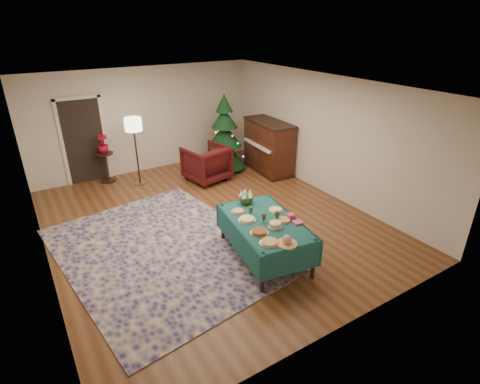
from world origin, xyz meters
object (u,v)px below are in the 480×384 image
buffet_table (265,228)px  piano (268,147)px  potted_plant (103,148)px  armchair (206,162)px  side_table (106,168)px  gift_box (291,216)px  floor_lamp (134,128)px  christmas_tree (225,137)px

buffet_table → piano: piano is taller
potted_plant → armchair: bearing=-29.7°
armchair → side_table: bearing=-40.5°
gift_box → side_table: size_ratio=0.15×
buffet_table → armchair: (0.73, 3.57, -0.08)m
armchair → potted_plant: (-2.18, 1.24, 0.40)m
buffet_table → side_table: size_ratio=2.59×
side_table → floor_lamp: bearing=-42.3°
buffet_table → side_table: 5.03m
side_table → piano: bearing=-21.5°
piano → floor_lamp: bearing=163.7°
floor_lamp → piano: 3.47m
gift_box → armchair: armchair is taller
buffet_table → piano: 4.08m
buffet_table → potted_plant: 5.04m
armchair → buffet_table: bearing=67.7°
buffet_table → side_table: bearing=106.8°
christmas_tree → piano: size_ratio=1.26×
floor_lamp → potted_plant: 1.01m
buffet_table → floor_lamp: 4.39m
buffet_table → christmas_tree: 4.26m
floor_lamp → side_table: floor_lamp is taller
floor_lamp → armchair: bearing=-23.3°
armchair → piano: piano is taller
buffet_table → potted_plant: (-1.45, 4.81, 0.32)m
buffet_table → piano: bearing=53.4°
gift_box → floor_lamp: bearing=105.5°
buffet_table → piano: (2.43, 3.28, 0.09)m
buffet_table → gift_box: (0.41, -0.17, 0.19)m
piano → side_table: bearing=158.5°
armchair → side_table: (-2.18, 1.24, -0.12)m
armchair → floor_lamp: bearing=-34.1°
side_table → potted_plant: potted_plant is taller
armchair → piano: bearing=159.6°
gift_box → christmas_tree: size_ratio=0.06×
potted_plant → side_table: bearing=-90.0°
side_table → christmas_tree: bearing=-15.8°
armchair → christmas_tree: bearing=-163.0°
floor_lamp → christmas_tree: size_ratio=0.82×
gift_box → piano: 4.00m
side_table → christmas_tree: christmas_tree is taller
piano → christmas_tree: bearing=143.4°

